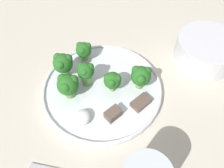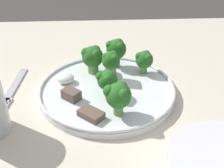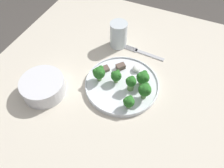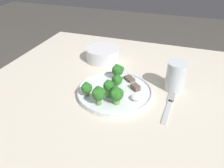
% 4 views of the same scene
% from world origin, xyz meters
% --- Properties ---
extents(ground_plane, '(8.00, 8.00, 0.00)m').
position_xyz_m(ground_plane, '(0.00, 0.00, 0.00)').
color(ground_plane, '#4C4742').
extents(table, '(1.06, 0.98, 0.76)m').
position_xyz_m(table, '(0.00, 0.00, 0.65)').
color(table, beige).
rests_on(table, ground_plane).
extents(dinner_plate, '(0.27, 0.27, 0.02)m').
position_xyz_m(dinner_plate, '(-0.00, -0.03, 0.77)').
color(dinner_plate, white).
rests_on(dinner_plate, table).
extents(fork, '(0.03, 0.17, 0.00)m').
position_xyz_m(fork, '(0.19, -0.05, 0.76)').
color(fork, '#B2B2B7').
rests_on(fork, table).
extents(cream_bowl, '(0.15, 0.15, 0.06)m').
position_xyz_m(cream_bowl, '(-0.14, 0.21, 0.79)').
color(cream_bowl, silver).
rests_on(cream_bowl, table).
extents(drinking_glass, '(0.07, 0.07, 0.11)m').
position_xyz_m(drinking_glass, '(0.20, 0.07, 0.81)').
color(drinking_glass, silver).
rests_on(drinking_glass, table).
extents(broccoli_floret_near_rim_left, '(0.04, 0.04, 0.06)m').
position_xyz_m(broccoli_floret_near_rim_left, '(-0.01, -0.07, 0.81)').
color(broccoli_floret_near_rim_left, '#709E56').
rests_on(broccoli_floret_near_rim_left, dinner_plate).
extents(broccoli_floret_center_left, '(0.05, 0.04, 0.06)m').
position_xyz_m(broccoli_floret_center_left, '(-0.02, 0.05, 0.81)').
color(broccoli_floret_center_left, '#709E56').
rests_on(broccoli_floret_center_left, dinner_plate).
extents(broccoli_floret_back_left, '(0.04, 0.04, 0.05)m').
position_xyz_m(broccoli_floret_back_left, '(-0.08, -0.09, 0.81)').
color(broccoli_floret_back_left, '#709E56').
rests_on(broccoli_floret_back_left, dinner_plate).
extents(broccoli_floret_front_left, '(0.05, 0.04, 0.07)m').
position_xyz_m(broccoli_floret_front_left, '(-0.02, -0.13, 0.82)').
color(broccoli_floret_front_left, '#709E56').
rests_on(broccoli_floret_front_left, dinner_plate).
extents(broccoli_floret_center_back, '(0.05, 0.05, 0.06)m').
position_xyz_m(broccoli_floret_center_back, '(0.03, -0.10, 0.81)').
color(broccoli_floret_center_back, '#709E56').
rests_on(broccoli_floret_center_back, dinner_plate).
extents(broccoli_floret_mid_cluster, '(0.04, 0.04, 0.05)m').
position_xyz_m(broccoli_floret_mid_cluster, '(0.00, -0.01, 0.81)').
color(broccoli_floret_mid_cluster, '#709E56').
rests_on(broccoli_floret_mid_cluster, dinner_plate).
extents(meat_slice_front_slice, '(0.04, 0.04, 0.02)m').
position_xyz_m(meat_slice_front_slice, '(0.07, 0.00, 0.78)').
color(meat_slice_front_slice, brown).
rests_on(meat_slice_front_slice, dinner_plate).
extents(meat_slice_middle_slice, '(0.05, 0.05, 0.01)m').
position_xyz_m(meat_slice_middle_slice, '(0.03, 0.06, 0.78)').
color(meat_slice_middle_slice, brown).
rests_on(meat_slice_middle_slice, dinner_plate).
extents(sauce_dollop, '(0.04, 0.03, 0.02)m').
position_xyz_m(sauce_dollop, '(0.08, -0.06, 0.78)').
color(sauce_dollop, white).
rests_on(sauce_dollop, dinner_plate).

